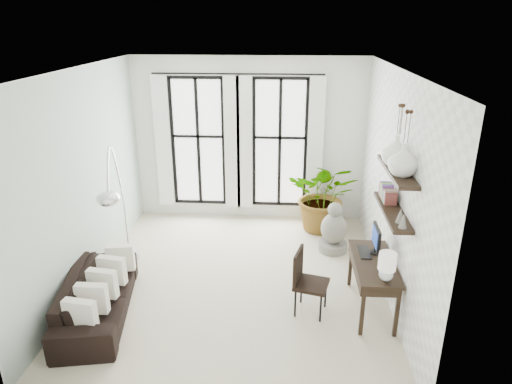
# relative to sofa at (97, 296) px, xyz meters

# --- Properties ---
(floor) EXTENTS (5.00, 5.00, 0.00)m
(floor) POSITION_rel_sofa_xyz_m (1.80, 1.01, -0.30)
(floor) COLOR beige
(floor) RESTS_ON ground
(ceiling) EXTENTS (5.00, 5.00, 0.00)m
(ceiling) POSITION_rel_sofa_xyz_m (1.80, 1.01, 2.90)
(ceiling) COLOR white
(ceiling) RESTS_ON wall_back
(wall_left) EXTENTS (0.00, 5.00, 5.00)m
(wall_left) POSITION_rel_sofa_xyz_m (-0.45, 1.01, 1.30)
(wall_left) COLOR #A5B9AC
(wall_left) RESTS_ON floor
(wall_right) EXTENTS (0.00, 5.00, 5.00)m
(wall_right) POSITION_rel_sofa_xyz_m (4.05, 1.01, 1.30)
(wall_right) COLOR white
(wall_right) RESTS_ON floor
(wall_back) EXTENTS (4.50, 0.00, 4.50)m
(wall_back) POSITION_rel_sofa_xyz_m (1.80, 3.51, 1.30)
(wall_back) COLOR white
(wall_back) RESTS_ON floor
(windows) EXTENTS (3.26, 0.13, 2.65)m
(windows) POSITION_rel_sofa_xyz_m (1.60, 3.44, 1.26)
(windows) COLOR white
(windows) RESTS_ON wall_back
(wall_shelves) EXTENTS (0.25, 1.30, 0.60)m
(wall_shelves) POSITION_rel_sofa_xyz_m (3.91, 0.43, 1.43)
(wall_shelves) COLOR black
(wall_shelves) RESTS_ON wall_right
(sofa) EXTENTS (1.14, 2.14, 0.59)m
(sofa) POSITION_rel_sofa_xyz_m (0.00, 0.00, 0.00)
(sofa) COLOR black
(sofa) RESTS_ON floor
(throw_pillows) EXTENTS (0.40, 1.52, 0.40)m
(throw_pillows) POSITION_rel_sofa_xyz_m (0.10, -0.00, 0.20)
(throw_pillows) COLOR silver
(throw_pillows) RESTS_ON sofa
(plant) EXTENTS (1.48, 1.36, 1.41)m
(plant) POSITION_rel_sofa_xyz_m (3.26, 2.94, 0.41)
(plant) COLOR #2D7228
(plant) RESTS_ON floor
(desk) EXTENTS (0.54, 1.28, 1.15)m
(desk) POSITION_rel_sofa_xyz_m (3.75, 0.34, 0.41)
(desk) COLOR black
(desk) RESTS_ON floor
(desk_chair) EXTENTS (0.54, 0.54, 0.92)m
(desk_chair) POSITION_rel_sofa_xyz_m (2.83, 0.28, 0.23)
(desk_chair) COLOR black
(desk_chair) RESTS_ON floor
(arc_lamp) EXTENTS (0.71, 1.85, 2.22)m
(arc_lamp) POSITION_rel_sofa_xyz_m (0.10, 0.81, 1.43)
(arc_lamp) COLOR silver
(arc_lamp) RESTS_ON floor
(buddha) EXTENTS (0.50, 0.50, 0.90)m
(buddha) POSITION_rel_sofa_xyz_m (3.38, 2.10, 0.08)
(buddha) COLOR gray
(buddha) RESTS_ON floor
(vase_a) EXTENTS (0.37, 0.37, 0.38)m
(vase_a) POSITION_rel_sofa_xyz_m (3.91, 0.14, 1.97)
(vase_a) COLOR white
(vase_a) RESTS_ON shelf_upper
(vase_b) EXTENTS (0.37, 0.37, 0.38)m
(vase_b) POSITION_rel_sofa_xyz_m (3.91, 0.54, 1.97)
(vase_b) COLOR white
(vase_b) RESTS_ON shelf_upper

